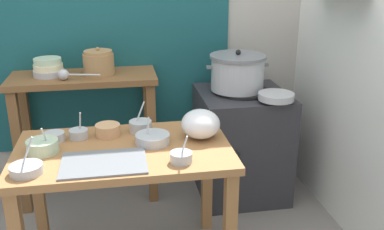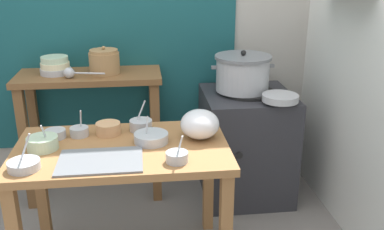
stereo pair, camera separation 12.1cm
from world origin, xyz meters
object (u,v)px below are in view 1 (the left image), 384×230
clay_pot (99,63)px  prep_bowl_6 (54,136)px  prep_bowl_7 (108,130)px  prep_bowl_4 (181,157)px  plastic_bag (201,124)px  prep_bowl_5 (153,138)px  prep_table (124,167)px  wide_pan (276,96)px  steamer_pot (238,72)px  ladle (65,75)px  stove_block (241,143)px  prep_bowl_1 (26,169)px  serving_tray (104,163)px  prep_bowl_3 (79,133)px  prep_bowl_2 (140,126)px  bowl_stack_enamel (48,67)px  prep_bowl_0 (42,146)px

clay_pot → prep_bowl_6: size_ratio=1.82×
prep_bowl_7 → prep_bowl_4: bearing=-48.6°
plastic_bag → prep_bowl_5: plastic_bag is taller
prep_table → wide_pan: (0.98, 0.45, 0.19)m
clay_pot → steamer_pot: bearing=-6.8°
prep_bowl_5 → prep_bowl_7: prep_bowl_5 is taller
plastic_bag → ladle: bearing=139.3°
stove_block → prep_bowl_1: 1.59m
serving_tray → prep_bowl_5: 0.32m
stove_block → prep_bowl_3: size_ratio=4.99×
prep_table → prep_bowl_7: prep_bowl_7 is taller
clay_pot → prep_bowl_3: 0.70m
plastic_bag → prep_bowl_3: 0.66m
clay_pot → prep_bowl_4: clay_pot is taller
prep_bowl_1 → prep_bowl_7: bearing=46.8°
serving_tray → prep_bowl_1: prep_bowl_1 is taller
prep_table → prep_bowl_7: 0.24m
ladle → plastic_bag: bearing=-40.7°
prep_bowl_2 → prep_bowl_3: 0.34m
prep_bowl_4 → stove_block: bearing=57.8°
steamer_pot → prep_bowl_6: (-1.15, -0.55, -0.16)m
bowl_stack_enamel → prep_bowl_5: bowl_stack_enamel is taller
prep_bowl_4 → prep_bowl_3: bearing=142.6°
plastic_bag → wide_pan: bearing=34.0°
steamer_pot → prep_bowl_5: 0.94m
steamer_pot → wide_pan: (0.19, -0.26, -0.10)m
ladle → plastic_bag: ladle is taller
bowl_stack_enamel → prep_bowl_4: bowl_stack_enamel is taller
wide_pan → prep_bowl_1: size_ratio=1.32×
prep_table → prep_bowl_2: size_ratio=6.64×
prep_bowl_4 → prep_bowl_7: size_ratio=1.09×
prep_bowl_7 → prep_table: bearing=-66.6°
plastic_bag → prep_bowl_5: bearing=-172.6°
bowl_stack_enamel → serving_tray: (0.36, -1.01, -0.23)m
clay_pot → plastic_bag: (0.54, -0.75, -0.18)m
serving_tray → prep_bowl_3: (-0.14, 0.34, 0.02)m
ladle → prep_bowl_2: 0.69m
steamer_pot → bowl_stack_enamel: 1.25m
steamer_pot → prep_bowl_6: size_ratio=3.87×
prep_bowl_0 → prep_bowl_6: 0.15m
prep_bowl_0 → prep_bowl_4: (0.66, -0.23, -0.01)m
serving_tray → prep_bowl_1: size_ratio=2.29×
wide_pan → prep_bowl_1: prep_bowl_1 is taller
prep_bowl_1 → prep_table: bearing=25.3°
ladle → prep_bowl_5: size_ratio=1.47×
serving_tray → prep_bowl_1: (-0.34, -0.04, 0.02)m
prep_bowl_4 → prep_bowl_6: (-0.62, 0.37, -0.00)m
steamer_pot → prep_bowl_6: steamer_pot is taller
serving_tray → prep_bowl_0: prep_bowl_0 is taller
prep_bowl_5 → prep_bowl_7: 0.27m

